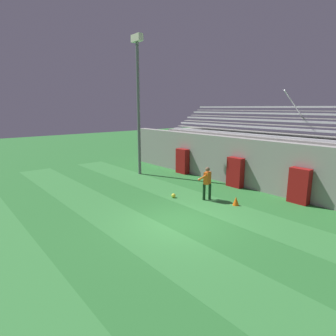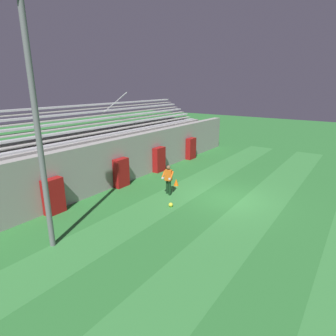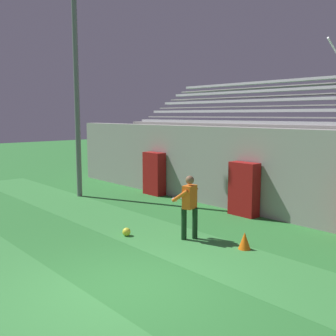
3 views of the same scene
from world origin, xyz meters
The scene contains 10 objects.
ground_plane centered at (0.00, 0.00, 0.00)m, with size 80.00×80.00×0.00m, color #2D7533.
turf_stripe_mid centered at (0.00, -1.74, 0.00)m, with size 28.00×2.13×0.01m, color #38843D.
turf_stripe_far centered at (0.00, 2.53, 0.00)m, with size 28.00×2.13×0.01m, color #38843D.
back_wall centered at (0.00, 6.50, 1.40)m, with size 24.00×0.60×2.80m, color #999691.
padding_pillar_gate_left centered at (-1.86, 5.95, 0.86)m, with size 0.95×0.44×1.71m, color maroon.
padding_pillar_far_left centered at (-6.35, 5.95, 0.86)m, with size 0.95×0.44×1.71m, color maroon.
floodlight_pole centered at (-8.07, 3.53, 5.61)m, with size 0.90×0.36×9.02m.
goalkeeper centered at (-1.31, 2.92, 0.95)m, with size 0.62×0.67×1.67m.
soccer_ball centered at (-2.60, 1.86, 0.11)m, with size 0.22×0.22×0.22m, color yellow.
traffic_cone centered at (0.15, 3.37, 0.21)m, with size 0.30×0.30×0.42m, color orange.
Camera 3 is at (5.71, -4.07, 3.21)m, focal length 42.00 mm.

